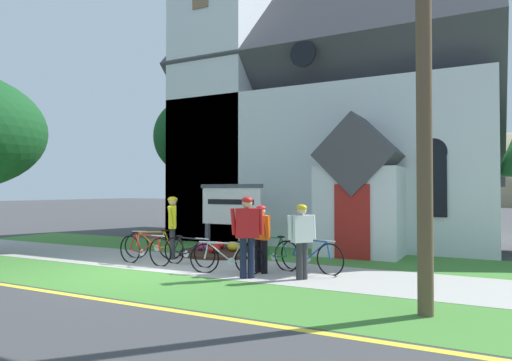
{
  "coord_description": "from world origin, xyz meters",
  "views": [
    {
      "loc": [
        7.32,
        -8.14,
        1.93
      ],
      "look_at": [
        0.99,
        4.12,
        2.23
      ],
      "focal_mm": 31.7,
      "sensor_mm": 36.0,
      "label": 1
    }
  ],
  "objects_px": {
    "bicycle_yellow": "(311,256)",
    "yard_deciduous_tree": "(191,137)",
    "bicycle_red": "(227,258)",
    "cyclist_in_red_jersey": "(261,234)",
    "church_sign": "(231,207)",
    "utility_pole": "(416,33)",
    "bicycle_orange": "(189,251)",
    "bicycle_green": "(145,250)",
    "cyclist_in_white_jersey": "(302,236)",
    "bicycle_silver": "(271,253)",
    "cyclist_in_orange_jersey": "(247,230)",
    "bicycle_black": "(154,245)",
    "cyclist_in_yellow_jersey": "(172,222)"
  },
  "relations": [
    {
      "from": "bicycle_orange",
      "to": "yard_deciduous_tree",
      "type": "bearing_deg",
      "value": 125.13
    },
    {
      "from": "cyclist_in_white_jersey",
      "to": "bicycle_silver",
      "type": "bearing_deg",
      "value": 141.5
    },
    {
      "from": "cyclist_in_white_jersey",
      "to": "cyclist_in_yellow_jersey",
      "type": "bearing_deg",
      "value": 166.42
    },
    {
      "from": "church_sign",
      "to": "cyclist_in_white_jersey",
      "type": "relative_size",
      "value": 1.37
    },
    {
      "from": "church_sign",
      "to": "yard_deciduous_tree",
      "type": "height_order",
      "value": "yard_deciduous_tree"
    },
    {
      "from": "bicycle_green",
      "to": "bicycle_black",
      "type": "bearing_deg",
      "value": 116.97
    },
    {
      "from": "bicycle_black",
      "to": "cyclist_in_orange_jersey",
      "type": "distance_m",
      "value": 4.03
    },
    {
      "from": "bicycle_green",
      "to": "yard_deciduous_tree",
      "type": "xyz_separation_m",
      "value": [
        -4.08,
        7.78,
        3.97
      ]
    },
    {
      "from": "bicycle_orange",
      "to": "cyclist_in_yellow_jersey",
      "type": "bearing_deg",
      "value": 147.65
    },
    {
      "from": "utility_pole",
      "to": "church_sign",
      "type": "bearing_deg",
      "value": 142.29
    },
    {
      "from": "cyclist_in_white_jersey",
      "to": "utility_pole",
      "type": "height_order",
      "value": "utility_pole"
    },
    {
      "from": "cyclist_in_orange_jersey",
      "to": "utility_pole",
      "type": "height_order",
      "value": "utility_pole"
    },
    {
      "from": "bicycle_orange",
      "to": "utility_pole",
      "type": "height_order",
      "value": "utility_pole"
    },
    {
      "from": "bicycle_red",
      "to": "cyclist_in_red_jersey",
      "type": "distance_m",
      "value": 0.96
    },
    {
      "from": "bicycle_black",
      "to": "bicycle_yellow",
      "type": "relative_size",
      "value": 0.96
    },
    {
      "from": "yard_deciduous_tree",
      "to": "bicycle_silver",
      "type": "bearing_deg",
      "value": -43.24
    },
    {
      "from": "bicycle_yellow",
      "to": "cyclist_in_yellow_jersey",
      "type": "bearing_deg",
      "value": 178.56
    },
    {
      "from": "bicycle_green",
      "to": "cyclist_in_white_jersey",
      "type": "distance_m",
      "value": 4.41
    },
    {
      "from": "church_sign",
      "to": "utility_pole",
      "type": "height_order",
      "value": "utility_pole"
    },
    {
      "from": "bicycle_black",
      "to": "bicycle_orange",
      "type": "relative_size",
      "value": 0.96
    },
    {
      "from": "cyclist_in_red_jersey",
      "to": "yard_deciduous_tree",
      "type": "xyz_separation_m",
      "value": [
        -7.32,
        7.48,
        3.45
      ]
    },
    {
      "from": "bicycle_silver",
      "to": "cyclist_in_orange_jersey",
      "type": "height_order",
      "value": "cyclist_in_orange_jersey"
    },
    {
      "from": "church_sign",
      "to": "bicycle_silver",
      "type": "relative_size",
      "value": 1.3
    },
    {
      "from": "bicycle_black",
      "to": "cyclist_in_white_jersey",
      "type": "distance_m",
      "value": 4.97
    },
    {
      "from": "bicycle_orange",
      "to": "cyclist_in_yellow_jersey",
      "type": "height_order",
      "value": "cyclist_in_yellow_jersey"
    },
    {
      "from": "church_sign",
      "to": "yard_deciduous_tree",
      "type": "bearing_deg",
      "value": 135.94
    },
    {
      "from": "cyclist_in_orange_jersey",
      "to": "yard_deciduous_tree",
      "type": "bearing_deg",
      "value": 131.84
    },
    {
      "from": "bicycle_silver",
      "to": "cyclist_in_orange_jersey",
      "type": "xyz_separation_m",
      "value": [
        0.06,
        -1.35,
        0.68
      ]
    },
    {
      "from": "bicycle_orange",
      "to": "utility_pole",
      "type": "xyz_separation_m",
      "value": [
        5.86,
        -2.11,
        4.03
      ]
    },
    {
      "from": "bicycle_silver",
      "to": "bicycle_orange",
      "type": "distance_m",
      "value": 2.15
    },
    {
      "from": "bicycle_black",
      "to": "bicycle_yellow",
      "type": "height_order",
      "value": "bicycle_black"
    },
    {
      "from": "bicycle_yellow",
      "to": "cyclist_in_red_jersey",
      "type": "relative_size",
      "value": 1.12
    },
    {
      "from": "bicycle_red",
      "to": "bicycle_orange",
      "type": "relative_size",
      "value": 0.97
    },
    {
      "from": "bicycle_green",
      "to": "cyclist_in_orange_jersey",
      "type": "relative_size",
      "value": 1.02
    },
    {
      "from": "cyclist_in_orange_jersey",
      "to": "cyclist_in_red_jersey",
      "type": "height_order",
      "value": "cyclist_in_orange_jersey"
    },
    {
      "from": "bicycle_red",
      "to": "cyclist_in_red_jersey",
      "type": "bearing_deg",
      "value": 34.29
    },
    {
      "from": "cyclist_in_white_jersey",
      "to": "yard_deciduous_tree",
      "type": "height_order",
      "value": "yard_deciduous_tree"
    },
    {
      "from": "cyclist_in_red_jersey",
      "to": "utility_pole",
      "type": "xyz_separation_m",
      "value": [
        3.74,
        -2.03,
        3.49
      ]
    },
    {
      "from": "bicycle_orange",
      "to": "cyclist_in_white_jersey",
      "type": "distance_m",
      "value": 3.32
    },
    {
      "from": "bicycle_yellow",
      "to": "yard_deciduous_tree",
      "type": "height_order",
      "value": "yard_deciduous_tree"
    },
    {
      "from": "bicycle_yellow",
      "to": "bicycle_orange",
      "type": "relative_size",
      "value": 1.0
    },
    {
      "from": "bicycle_silver",
      "to": "yard_deciduous_tree",
      "type": "distance_m",
      "value": 10.76
    },
    {
      "from": "bicycle_silver",
      "to": "bicycle_yellow",
      "type": "height_order",
      "value": "bicycle_silver"
    },
    {
      "from": "church_sign",
      "to": "bicycle_orange",
      "type": "relative_size",
      "value": 1.26
    },
    {
      "from": "bicycle_orange",
      "to": "bicycle_silver",
      "type": "bearing_deg",
      "value": 14.83
    },
    {
      "from": "bicycle_yellow",
      "to": "cyclist_in_white_jersey",
      "type": "bearing_deg",
      "value": -81.27
    },
    {
      "from": "bicycle_silver",
      "to": "cyclist_in_white_jersey",
      "type": "distance_m",
      "value": 1.6
    },
    {
      "from": "bicycle_silver",
      "to": "cyclist_in_red_jersey",
      "type": "relative_size",
      "value": 1.08
    },
    {
      "from": "utility_pole",
      "to": "yard_deciduous_tree",
      "type": "distance_m",
      "value": 14.59
    },
    {
      "from": "cyclist_in_white_jersey",
      "to": "bicycle_orange",
      "type": "bearing_deg",
      "value": 173.24
    }
  ]
}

